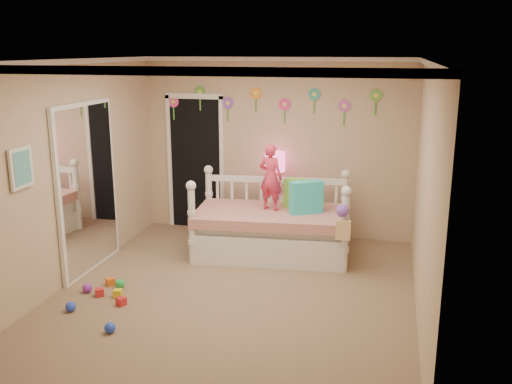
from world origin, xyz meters
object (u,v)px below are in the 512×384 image
(daybed, at_px, (272,215))
(table_lamp, at_px, (275,167))
(child, at_px, (271,177))
(nightstand, at_px, (275,216))

(daybed, bearing_deg, table_lamp, 93.08)
(child, xyz_separation_m, table_lamp, (-0.08, 0.68, -0.01))
(child, relative_size, nightstand, 1.41)
(child, distance_m, nightstand, 1.01)
(nightstand, height_order, table_lamp, table_lamp)
(nightstand, xyz_separation_m, table_lamp, (0.00, 0.00, 0.74))
(daybed, xyz_separation_m, nightstand, (-0.11, 0.72, -0.24))
(table_lamp, bearing_deg, daybed, -81.59)
(child, bearing_deg, table_lamp, -68.22)
(child, bearing_deg, nightstand, -68.22)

